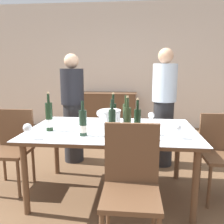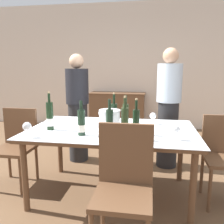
# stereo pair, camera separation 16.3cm
# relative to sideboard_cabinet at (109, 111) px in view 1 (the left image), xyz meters

# --- Properties ---
(ground_plane) EXTENTS (12.00, 12.00, 0.00)m
(ground_plane) POSITION_rel_sideboard_cabinet_xyz_m (0.35, -2.85, -0.41)
(ground_plane) COLOR brown
(back_wall) EXTENTS (8.00, 0.10, 2.80)m
(back_wall) POSITION_rel_sideboard_cabinet_xyz_m (0.35, 0.29, 0.99)
(back_wall) COLOR beige
(back_wall) RESTS_ON ground_plane
(sideboard_cabinet) EXTENTS (1.24, 0.46, 0.82)m
(sideboard_cabinet) POSITION_rel_sideboard_cabinet_xyz_m (0.00, 0.00, 0.00)
(sideboard_cabinet) COLOR brown
(sideboard_cabinet) RESTS_ON ground_plane
(dining_table) EXTENTS (1.73, 1.08, 0.74)m
(dining_table) POSITION_rel_sideboard_cabinet_xyz_m (0.35, -2.85, 0.26)
(dining_table) COLOR brown
(dining_table) RESTS_ON ground_plane
(ice_bucket) EXTENTS (0.22, 0.22, 0.21)m
(ice_bucket) POSITION_rel_sideboard_cabinet_xyz_m (0.34, -2.91, 0.44)
(ice_bucket) COLOR white
(ice_bucket) RESTS_ON dining_table
(wine_bottle_0) EXTENTS (0.07, 0.07, 0.36)m
(wine_bottle_0) POSITION_rel_sideboard_cabinet_xyz_m (0.38, -3.19, 0.46)
(wine_bottle_0) COLOR #1E3323
(wine_bottle_0) RESTS_ON dining_table
(wine_bottle_1) EXTENTS (0.06, 0.06, 0.36)m
(wine_bottle_1) POSITION_rel_sideboard_cabinet_xyz_m (0.49, -2.84, 0.46)
(wine_bottle_1) COLOR #28381E
(wine_bottle_1) RESTS_ON dining_table
(wine_bottle_2) EXTENTS (0.07, 0.07, 0.39)m
(wine_bottle_2) POSITION_rel_sideboard_cabinet_xyz_m (0.52, -3.18, 0.46)
(wine_bottle_2) COLOR #28381E
(wine_bottle_2) RESTS_ON dining_table
(wine_bottle_3) EXTENTS (0.07, 0.07, 0.33)m
(wine_bottle_3) POSITION_rel_sideboard_cabinet_xyz_m (0.10, -3.13, 0.45)
(wine_bottle_3) COLOR #1E3323
(wine_bottle_3) RESTS_ON dining_table
(wine_bottle_4) EXTENTS (0.07, 0.07, 0.40)m
(wine_bottle_4) POSITION_rel_sideboard_cabinet_xyz_m (-0.28, -2.99, 0.47)
(wine_bottle_4) COLOR black
(wine_bottle_4) RESTS_ON dining_table
(wine_bottle_5) EXTENTS (0.07, 0.07, 0.37)m
(wine_bottle_5) POSITION_rel_sideboard_cabinet_xyz_m (0.35, -2.71, 0.45)
(wine_bottle_5) COLOR black
(wine_bottle_5) RESTS_ON dining_table
(wine_bottle_6) EXTENTS (0.07, 0.07, 0.35)m
(wine_bottle_6) POSITION_rel_sideboard_cabinet_xyz_m (0.61, -3.03, 0.45)
(wine_bottle_6) COLOR black
(wine_bottle_6) RESTS_ON dining_table
(wine_glass_0) EXTENTS (0.08, 0.08, 0.14)m
(wine_glass_0) POSITION_rel_sideboard_cabinet_xyz_m (0.97, -3.14, 0.42)
(wine_glass_0) COLOR white
(wine_glass_0) RESTS_ON dining_table
(wine_glass_1) EXTENTS (0.08, 0.08, 0.14)m
(wine_glass_1) POSITION_rel_sideboard_cabinet_xyz_m (0.17, -2.52, 0.42)
(wine_glass_1) COLOR white
(wine_glass_1) RESTS_ON dining_table
(wine_glass_2) EXTENTS (0.07, 0.07, 0.13)m
(wine_glass_2) POSITION_rel_sideboard_cabinet_xyz_m (0.77, -2.56, 0.42)
(wine_glass_2) COLOR white
(wine_glass_2) RESTS_ON dining_table
(wine_glass_3) EXTENTS (0.08, 0.08, 0.14)m
(wine_glass_3) POSITION_rel_sideboard_cabinet_xyz_m (-0.37, -3.28, 0.43)
(wine_glass_3) COLOR white
(wine_glass_3) RESTS_ON dining_table
(chair_near_front) EXTENTS (0.42, 0.42, 0.96)m
(chair_near_front) POSITION_rel_sideboard_cabinet_xyz_m (0.57, -3.61, 0.14)
(chair_near_front) COLOR brown
(chair_near_front) RESTS_ON ground_plane
(chair_left_end) EXTENTS (0.42, 0.42, 0.90)m
(chair_left_end) POSITION_rel_sideboard_cabinet_xyz_m (-0.81, -2.76, 0.10)
(chair_left_end) COLOR brown
(chair_left_end) RESTS_ON ground_plane
(chair_right_end) EXTENTS (0.42, 0.42, 0.89)m
(chair_right_end) POSITION_rel_sideboard_cabinet_xyz_m (1.51, -2.77, 0.11)
(chair_right_end) COLOR brown
(chair_right_end) RESTS_ON ground_plane
(person_host) EXTENTS (0.33, 0.33, 1.57)m
(person_host) POSITION_rel_sideboard_cabinet_xyz_m (-0.31, -1.95, 0.37)
(person_host) COLOR #262628
(person_host) RESTS_ON ground_plane
(person_guest_left) EXTENTS (0.33, 0.33, 1.64)m
(person_guest_left) POSITION_rel_sideboard_cabinet_xyz_m (0.99, -1.96, 0.41)
(person_guest_left) COLOR #262628
(person_guest_left) RESTS_ON ground_plane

